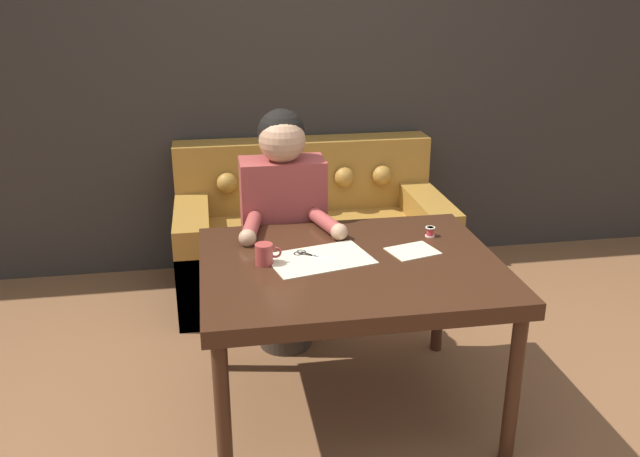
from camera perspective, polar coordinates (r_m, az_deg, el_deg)
name	(u,v)px	position (r m, az deg, el deg)	size (l,w,h in m)	color
ground_plane	(373,424)	(3.17, 4.49, -16.07)	(16.00, 16.00, 0.00)	brown
wall_back	(307,71)	(4.45, -1.09, 13.13)	(8.00, 0.06, 2.60)	#2D2823
dining_table	(351,277)	(2.91, 2.59, -4.08)	(1.27, 1.01, 0.75)	#381E11
couch	(310,240)	(4.27, -0.85, -0.96)	(1.64, 0.90, 0.89)	olive
person	(284,229)	(3.44, -3.08, -0.02)	(0.50, 0.56, 1.28)	#33281E
pattern_paper_main	(320,259)	(2.90, -0.03, -2.57)	(0.48, 0.37, 0.00)	beige
pattern_paper_offcut	(413,251)	(3.00, 7.81, -1.89)	(0.24, 0.21, 0.00)	beige
scissors	(307,255)	(2.94, -1.06, -2.22)	(0.18, 0.16, 0.01)	silver
mug	(265,254)	(2.84, -4.69, -2.16)	(0.11, 0.08, 0.09)	#9E3833
thread_spool	(430,232)	(3.18, 9.26, -0.27)	(0.04, 0.04, 0.05)	red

